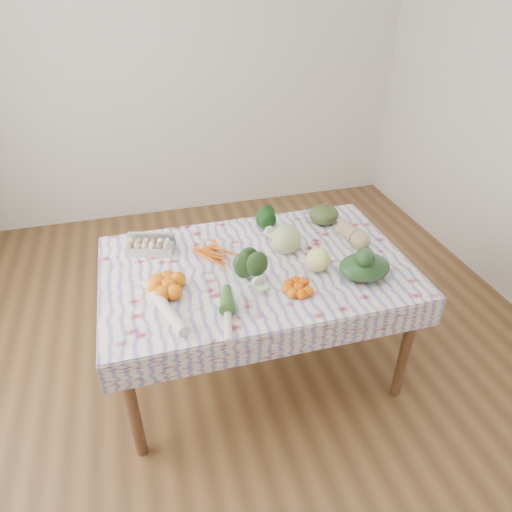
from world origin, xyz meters
TOP-DOWN VIEW (x-y plane):
  - ground at (0.00, 0.00)m, footprint 4.50×4.50m
  - wall_back at (0.00, 2.25)m, footprint 4.00×0.04m
  - dining_table at (0.00, 0.00)m, footprint 1.60×1.00m
  - tablecloth at (0.00, 0.00)m, footprint 1.66×1.06m
  - egg_carton at (-0.55, 0.28)m, footprint 0.29×0.18m
  - carrot_bunch at (-0.20, 0.10)m, footprint 0.27×0.26m
  - kale_bunch at (0.15, 0.32)m, footprint 0.17×0.16m
  - kabocha_squash at (0.54, 0.34)m, footprint 0.21×0.21m
  - cabbage at (0.20, 0.08)m, footprint 0.20×0.20m
  - butternut_squash at (0.62, 0.08)m, footprint 0.14×0.26m
  - orange_cluster at (-0.49, -0.11)m, footprint 0.32×0.32m
  - broccoli at (-0.06, -0.16)m, footprint 0.18×0.18m
  - mandarin_cluster at (0.14, -0.28)m, footprint 0.20×0.20m
  - grapefruit at (0.31, -0.13)m, footprint 0.17×0.17m
  - spinach_bag at (0.52, -0.25)m, footprint 0.32×0.29m
  - daikon at (-0.51, -0.28)m, footprint 0.18×0.39m
  - leek at (-0.24, -0.39)m, footprint 0.11×0.35m

SIDE VIEW (x-z plane):
  - ground at x=0.00m, z-range 0.00..0.00m
  - dining_table at x=0.00m, z-range 0.30..1.05m
  - tablecloth at x=0.00m, z-range 0.75..0.76m
  - leek at x=-0.24m, z-range 0.76..0.80m
  - carrot_bunch at x=-0.20m, z-range 0.76..0.80m
  - daikon at x=-0.51m, z-range 0.76..0.82m
  - mandarin_cluster at x=0.14m, z-range 0.76..0.82m
  - egg_carton at x=-0.55m, z-range 0.76..0.83m
  - orange_cluster at x=-0.49m, z-range 0.76..0.85m
  - broccoli at x=-0.06m, z-range 0.76..0.87m
  - butternut_squash at x=0.62m, z-range 0.76..0.88m
  - spinach_bag at x=0.52m, z-range 0.76..0.88m
  - kabocha_squash at x=0.54m, z-range 0.76..0.88m
  - grapefruit at x=0.31m, z-range 0.76..0.89m
  - kale_bunch at x=0.15m, z-range 0.76..0.90m
  - cabbage at x=0.20m, z-range 0.76..0.93m
  - wall_back at x=0.00m, z-range 0.00..2.80m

